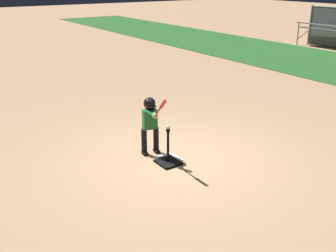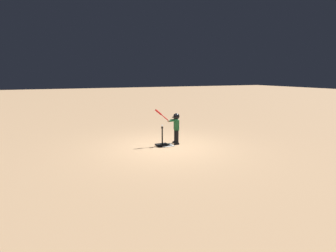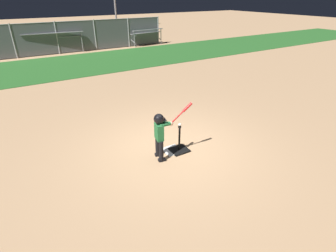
{
  "view_description": "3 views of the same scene",
  "coord_description": "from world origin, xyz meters",
  "views": [
    {
      "loc": [
        5.69,
        -4.06,
        3.35
      ],
      "look_at": [
        0.14,
        -0.29,
        0.8
      ],
      "focal_mm": 42.0,
      "sensor_mm": 36.0,
      "label": 1
    },
    {
      "loc": [
        3.66,
        8.49,
        2.58
      ],
      "look_at": [
        -0.24,
        -0.42,
        0.68
      ],
      "focal_mm": 28.0,
      "sensor_mm": 36.0,
      "label": 2
    },
    {
      "loc": [
        -3.13,
        -4.9,
        3.57
      ],
      "look_at": [
        -0.22,
        -0.18,
        0.76
      ],
      "focal_mm": 28.0,
      "sensor_mm": 36.0,
      "label": 3
    }
  ],
  "objects": [
    {
      "name": "home_plate",
      "position": [
        -0.08,
        -0.15,
        0.01
      ],
      "size": [
        0.44,
        0.44,
        0.02
      ],
      "primitive_type": "cube",
      "rotation": [
        0.0,
        0.0,
        0.0
      ],
      "color": "white",
      "rests_on": "ground_plane"
    },
    {
      "name": "batter_child",
      "position": [
        -0.49,
        -0.28,
        0.75
      ],
      "size": [
        0.92,
        0.38,
        1.35
      ],
      "color": "black",
      "rests_on": "ground_plane"
    },
    {
      "name": "ground_plane",
      "position": [
        0.0,
        0.0,
        0.0
      ],
      "size": [
        90.0,
        90.0,
        0.0
      ],
      "primitive_type": "plane",
      "color": "tan"
    },
    {
      "name": "batting_tee",
      "position": [
        0.07,
        -0.24,
        0.09
      ],
      "size": [
        0.45,
        0.4,
        0.71
      ],
      "color": "black",
      "rests_on": "ground_plane"
    },
    {
      "name": "baseball",
      "position": [
        0.07,
        -0.24,
        0.74
      ],
      "size": [
        0.07,
        0.07,
        0.07
      ],
      "primitive_type": "sphere",
      "color": "white",
      "rests_on": "batting_tee"
    }
  ]
}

